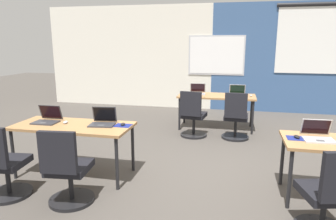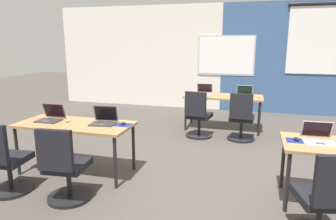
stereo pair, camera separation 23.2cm
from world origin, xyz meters
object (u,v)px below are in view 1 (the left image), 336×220
desk_far_center (217,98)px  laptop_near_left_end (47,119)px  mouse_far_left (185,93)px  chair_far_right (236,120)px  chair_far_left (193,118)px  desk_near_left (73,129)px  laptop_near_left_inner (103,121)px  chair_near_right_inner (329,200)px  laptop_far_left (198,92)px  mouse_far_right (251,96)px  chair_near_left_inner (67,174)px  laptop_far_right (237,93)px  mouse_near_right_inner (297,137)px  laptop_near_right_inner (318,135)px  chair_near_left_end (3,168)px  mouse_near_left_end (65,122)px  mouse_near_left_inner (123,124)px

desk_far_center → laptop_near_left_end: 3.51m
mouse_far_left → chair_far_right: (1.10, -0.75, -0.36)m
chair_far_left → desk_near_left: bearing=64.3°
laptop_near_left_inner → chair_near_right_inner: size_ratio=0.39×
laptop_far_left → mouse_far_right: size_ratio=3.36×
desk_far_center → chair_far_right: bearing=-59.4°
desk_near_left → chair_far_left: bearing=57.0°
desk_far_center → chair_near_left_inner: size_ratio=1.74×
laptop_far_right → chair_near_right_inner: 3.71m
laptop_near_left_inner → mouse_near_right_inner: bearing=-8.9°
desk_far_center → mouse_far_right: bearing=0.9°
laptop_near_right_inner → mouse_near_right_inner: bearing=-178.6°
desk_far_center → laptop_near_right_inner: bearing=-64.3°
laptop_far_right → chair_near_left_end: (-2.65, -3.62, -0.39)m
mouse_far_left → mouse_near_left_end: size_ratio=0.96×
mouse_far_left → mouse_near_left_end: 3.06m
laptop_far_left → laptop_near_left_inner: 2.94m
laptop_far_left → laptop_near_left_end: laptop_near_left_end is taller
laptop_near_left_end → chair_near_right_inner: bearing=-14.3°
chair_near_left_inner → laptop_near_right_inner: (2.74, 0.80, 0.39)m
laptop_near_left_end → mouse_far_right: bearing=43.0°
mouse_near_left_inner → mouse_far_left: bearing=82.1°
chair_far_right → desk_far_center: bearing=-56.5°
chair_near_left_inner → mouse_near_left_end: 1.00m
chair_far_right → chair_near_left_end: same height
chair_far_right → chair_near_right_inner: bearing=109.7°
chair_far_right → mouse_near_left_inner: 2.52m
mouse_far_left → chair_near_left_inner: chair_near_left_inner is taller
laptop_near_left_end → chair_far_left: bearing=48.1°
mouse_near_left_end → chair_near_left_end: 0.97m
chair_near_left_end → desk_far_center: bearing=-128.0°
laptop_near_left_end → mouse_near_right_inner: (3.27, -0.02, -0.03)m
chair_near_left_end → chair_near_right_inner: size_ratio=1.00×
desk_near_left → mouse_near_right_inner: mouse_near_right_inner is taller
chair_near_left_inner → laptop_far_right: bearing=-123.1°
laptop_far_right → desk_near_left: bearing=-128.8°
mouse_near_left_inner → chair_near_right_inner: bearing=-20.3°
mouse_near_left_inner → laptop_far_left: bearing=76.7°
desk_far_center → laptop_far_right: (0.42, 0.02, 0.11)m
chair_far_left → laptop_far_left: bearing=-81.5°
desk_far_center → chair_near_right_inner: 3.80m
chair_far_right → mouse_far_left: bearing=-31.6°
laptop_far_left → mouse_near_left_inner: size_ratio=3.44×
laptop_near_right_inner → laptop_far_left: bearing=118.7°
laptop_near_left_end → chair_far_right: bearing=37.7°
chair_far_right → chair_near_left_inner: 3.40m
mouse_near_left_inner → chair_far_right: bearing=53.5°
mouse_far_left → chair_near_left_inner: 3.71m
chair_near_right_inner → chair_far_left: bearing=-73.8°
desk_near_left → desk_far_center: same height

